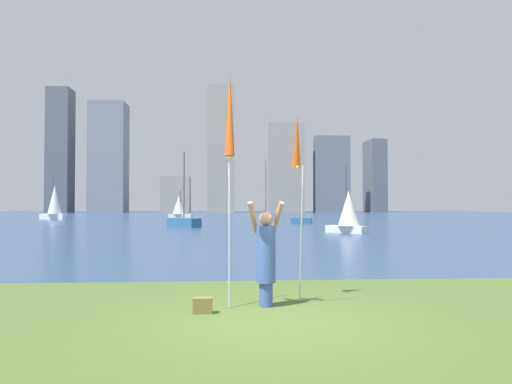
# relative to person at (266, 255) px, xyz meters

# --- Properties ---
(ground) EXTENTS (120.00, 138.00, 0.12)m
(ground) POSITION_rel_person_xyz_m (0.05, 49.94, -0.95)
(ground) COLOR #475B28
(person) EXTENTS (0.67, 0.49, 1.82)m
(person) POSITION_rel_person_xyz_m (0.00, 0.00, 0.00)
(person) COLOR #3F59A5
(person) RESTS_ON ground
(kite_flag_left) EXTENTS (0.16, 0.94, 4.04)m
(kite_flag_left) POSITION_rel_person_xyz_m (-0.63, -0.40, 2.33)
(kite_flag_left) COLOR #B2B2B7
(kite_flag_left) RESTS_ON ground
(kite_flag_right) EXTENTS (0.16, 0.85, 3.43)m
(kite_flag_right) POSITION_rel_person_xyz_m (0.63, 0.56, 1.96)
(kite_flag_right) COLOR #B2B2B7
(kite_flag_right) RESTS_ON ground
(bag) EXTENTS (0.32, 0.17, 0.25)m
(bag) POSITION_rel_person_xyz_m (-1.07, -0.46, -0.77)
(bag) COLOR olive
(bag) RESTS_ON ground
(sailboat_1) EXTENTS (2.27, 2.42, 4.18)m
(sailboat_1) POSITION_rel_person_xyz_m (6.91, 20.90, 0.40)
(sailboat_1) COLOR silver
(sailboat_1) RESTS_ON ground
(sailboat_2) EXTENTS (3.07, 1.87, 5.00)m
(sailboat_2) POSITION_rel_person_xyz_m (-20.02, 49.40, 1.10)
(sailboat_2) COLOR white
(sailboat_2) RESTS_ON ground
(sailboat_4) EXTENTS (2.80, 2.90, 5.82)m
(sailboat_4) POSITION_rel_person_xyz_m (-3.70, 29.74, -0.49)
(sailboat_4) COLOR #2D6084
(sailboat_4) RESTS_ON ground
(sailboat_6) EXTENTS (3.05, 1.70, 3.47)m
(sailboat_6) POSITION_rel_person_xyz_m (-6.11, 53.34, 0.45)
(sailboat_6) COLOR silver
(sailboat_6) RESTS_ON ground
(sailboat_8) EXTENTS (1.96, 1.16, 3.34)m
(sailboat_8) POSITION_rel_person_xyz_m (6.40, 35.36, -0.61)
(sailboat_8) COLOR #2D6084
(sailboat_8) RESTS_ON ground
(skyline_tower_0) EXTENTS (4.68, 5.41, 26.33)m
(skyline_tower_0) POSITION_rel_person_xyz_m (-35.12, 98.09, 12.27)
(skyline_tower_0) COLOR #565B66
(skyline_tower_0) RESTS_ON ground
(skyline_tower_1) EXTENTS (7.47, 6.93, 23.60)m
(skyline_tower_1) POSITION_rel_person_xyz_m (-25.17, 99.09, 10.91)
(skyline_tower_1) COLOR gray
(skyline_tower_1) RESTS_ON ground
(skyline_tower_2) EXTENTS (6.18, 5.80, 7.77)m
(skyline_tower_2) POSITION_rel_person_xyz_m (-10.79, 99.32, 2.99)
(skyline_tower_2) COLOR gray
(skyline_tower_2) RESTS_ON ground
(skyline_tower_3) EXTENTS (5.56, 7.21, 26.64)m
(skyline_tower_3) POSITION_rel_person_xyz_m (-1.02, 95.96, 12.43)
(skyline_tower_3) COLOR gray
(skyline_tower_3) RESTS_ON ground
(skyline_tower_4) EXTENTS (7.58, 6.39, 18.70)m
(skyline_tower_4) POSITION_rel_person_xyz_m (12.53, 95.05, 8.46)
(skyline_tower_4) COLOR gray
(skyline_tower_4) RESTS_ON ground
(skyline_tower_5) EXTENTS (7.37, 3.19, 16.21)m
(skyline_tower_5) POSITION_rel_person_xyz_m (22.55, 94.39, 7.21)
(skyline_tower_5) COLOR slate
(skyline_tower_5) RESTS_ON ground
(skyline_tower_6) EXTENTS (3.35, 7.46, 15.92)m
(skyline_tower_6) POSITION_rel_person_xyz_m (33.22, 98.40, 7.07)
(skyline_tower_6) COLOR #565B66
(skyline_tower_6) RESTS_ON ground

